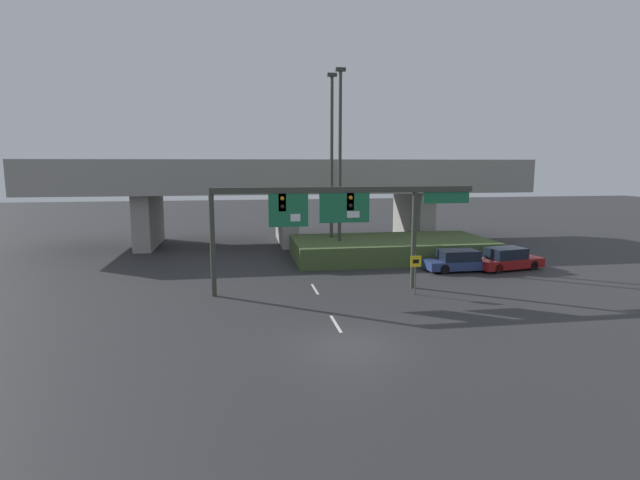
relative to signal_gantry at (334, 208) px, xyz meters
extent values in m
plane|color=#2D2D30|center=(-0.99, -8.24, -4.63)|extent=(160.00, 160.00, 0.00)
cube|color=silver|center=(-0.99, -5.61, -4.63)|extent=(0.14, 2.40, 0.01)
cube|color=silver|center=(-0.99, 0.63, -4.63)|extent=(0.14, 2.40, 0.01)
cube|color=silver|center=(-0.99, 6.87, -4.63)|extent=(0.14, 2.40, 0.01)
cube|color=silver|center=(-0.99, 13.12, -4.63)|extent=(0.14, 2.40, 0.01)
cylinder|color=#383D33|center=(-6.54, 0.02, -1.74)|extent=(0.28, 0.28, 5.78)
cylinder|color=#383D33|center=(4.55, 0.02, -1.74)|extent=(0.28, 0.28, 5.78)
cube|color=#383D33|center=(0.65, 0.02, 0.98)|extent=(14.38, 0.32, 0.32)
cube|color=black|center=(-2.84, 0.02, 0.35)|extent=(0.40, 0.28, 0.95)
sphere|color=orange|center=(-2.84, -0.15, 0.56)|extent=(0.22, 0.22, 0.22)
sphere|color=black|center=(-2.84, -0.15, 0.14)|extent=(0.22, 0.22, 0.22)
cube|color=black|center=(0.86, 0.02, 0.35)|extent=(0.40, 0.28, 0.95)
sphere|color=orange|center=(0.86, -0.15, 0.56)|extent=(0.22, 0.22, 0.22)
sphere|color=black|center=(0.86, -0.15, 0.14)|extent=(0.22, 0.22, 0.22)
cube|color=#196B42|center=(-2.52, -0.08, -0.07)|extent=(2.12, 0.08, 1.79)
cube|color=white|center=(-2.15, -0.13, -0.47)|extent=(0.53, 0.03, 0.39)
cube|color=#196B42|center=(0.53, -0.08, 0.02)|extent=(2.77, 0.08, 1.62)
cube|color=white|center=(1.02, -0.13, -0.35)|extent=(0.69, 0.03, 0.36)
cube|color=#196B42|center=(6.36, -0.04, 0.50)|extent=(2.69, 0.07, 0.64)
cylinder|color=#4C4C4C|center=(4.18, -1.38, -3.54)|extent=(0.08, 0.08, 2.18)
cube|color=yellow|center=(4.18, -1.42, -2.80)|extent=(0.60, 0.03, 0.60)
cube|color=black|center=(4.18, -1.44, -2.80)|extent=(0.33, 0.01, 0.21)
cylinder|color=#383D33|center=(1.75, 10.36, 1.99)|extent=(0.24, 0.24, 13.25)
cube|color=#333333|center=(1.75, 10.36, 8.74)|extent=(0.70, 0.36, 0.24)
cylinder|color=#383D33|center=(2.02, 8.61, 2.03)|extent=(0.24, 0.24, 13.32)
cube|color=#333333|center=(2.02, 8.61, 8.81)|extent=(0.70, 0.36, 0.24)
cube|color=gray|center=(-0.99, 17.76, 0.87)|extent=(41.69, 9.58, 1.87)
cube|color=gray|center=(-0.99, 13.17, 2.26)|extent=(41.69, 0.40, 0.90)
cube|color=gray|center=(-12.80, 17.76, -2.35)|extent=(1.40, 7.66, 4.57)
cube|color=gray|center=(-0.99, 17.76, -2.35)|extent=(1.40, 7.66, 4.57)
cube|color=gray|center=(10.82, 17.76, -2.35)|extent=(1.40, 7.66, 4.57)
cube|color=#42562D|center=(6.00, 8.98, -3.90)|extent=(14.50, 7.21, 1.45)
cube|color=navy|center=(9.28, 3.94, -4.19)|extent=(4.77, 1.82, 0.56)
cube|color=black|center=(9.09, 3.94, -3.58)|extent=(2.48, 1.63, 0.66)
cylinder|color=black|center=(10.75, 4.74, -4.31)|extent=(0.64, 0.22, 0.64)
cylinder|color=black|center=(10.76, 3.16, -4.31)|extent=(0.64, 0.22, 0.64)
cylinder|color=black|center=(7.80, 4.72, -4.31)|extent=(0.64, 0.22, 0.64)
cylinder|color=black|center=(7.80, 3.15, -4.31)|extent=(0.64, 0.22, 0.64)
cube|color=maroon|center=(12.57, 3.88, -4.17)|extent=(4.92, 2.74, 0.60)
cube|color=black|center=(12.39, 3.84, -3.52)|extent=(2.70, 2.11, 0.71)
cylinder|color=black|center=(13.82, 4.96, -4.31)|extent=(0.67, 0.34, 0.64)
cylinder|color=black|center=(14.14, 3.36, -4.31)|extent=(0.67, 0.34, 0.64)
cylinder|color=black|center=(10.99, 4.40, -4.31)|extent=(0.67, 0.34, 0.64)
cylinder|color=black|center=(11.32, 2.79, -4.31)|extent=(0.67, 0.34, 0.64)
camera|label=1|loc=(-5.05, -26.48, 2.40)|focal=28.00mm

